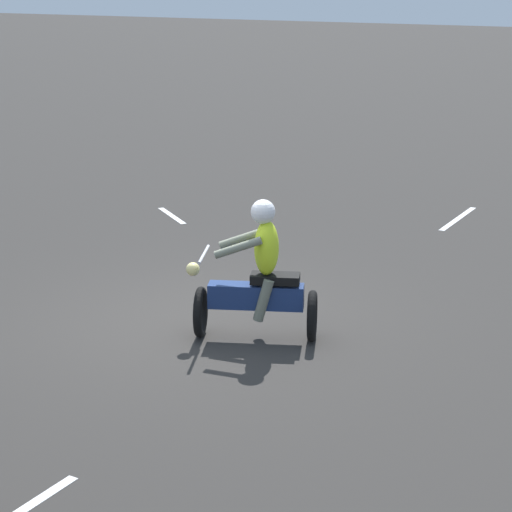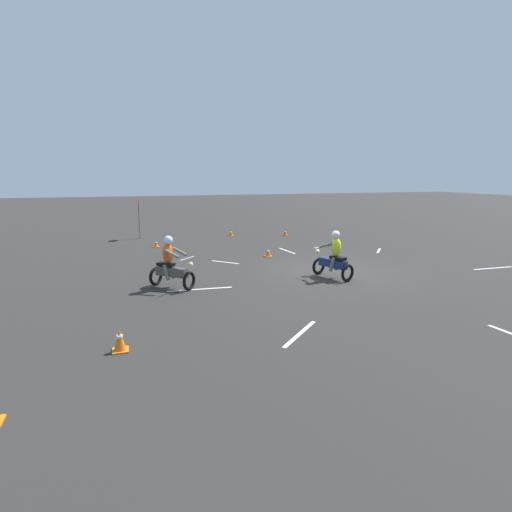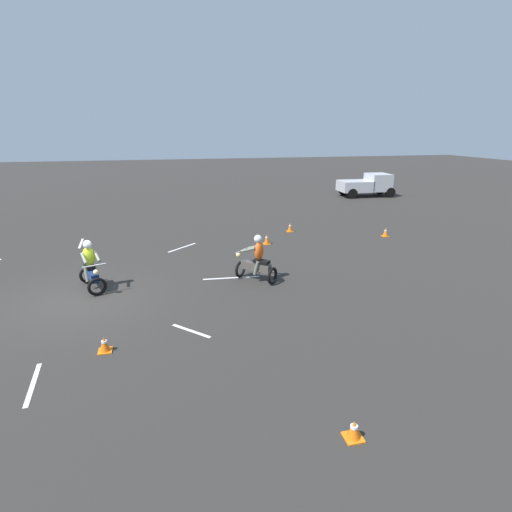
% 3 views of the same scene
% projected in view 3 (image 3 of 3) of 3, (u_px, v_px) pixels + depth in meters
% --- Properties ---
extents(ground_plane, '(120.00, 120.00, 0.00)m').
position_uv_depth(ground_plane, '(80.00, 299.00, 12.40)').
color(ground_plane, '#2D2B28').
extents(motorcycle_rider_foreground, '(1.55, 1.07, 1.66)m').
position_uv_depth(motorcycle_rider_foreground, '(91.00, 268.00, 13.02)').
color(motorcycle_rider_foreground, black).
rests_on(motorcycle_rider_foreground, ground).
extents(motorcycle_rider_background, '(1.41, 1.42, 1.66)m').
position_uv_depth(motorcycle_rider_background, '(257.00, 261.00, 13.72)').
color(motorcycle_rider_background, black).
rests_on(motorcycle_rider_background, ground).
extents(pickup_truck, '(2.15, 4.22, 1.73)m').
position_uv_depth(pickup_truck, '(367.00, 184.00, 31.08)').
color(pickup_truck, black).
rests_on(pickup_truck, ground).
extents(traffic_cone_near_left, '(0.32, 0.32, 0.47)m').
position_uv_depth(traffic_cone_near_left, '(290.00, 227.00, 20.50)').
color(traffic_cone_near_left, orange).
rests_on(traffic_cone_near_left, ground).
extents(traffic_cone_mid_center, '(0.32, 0.32, 0.44)m').
position_uv_depth(traffic_cone_mid_center, '(386.00, 232.00, 19.61)').
color(traffic_cone_mid_center, orange).
rests_on(traffic_cone_mid_center, ground).
extents(traffic_cone_mid_left, '(0.32, 0.32, 0.35)m').
position_uv_depth(traffic_cone_mid_left, '(354.00, 430.00, 6.79)').
color(traffic_cone_mid_left, orange).
rests_on(traffic_cone_mid_left, ground).
extents(traffic_cone_far_right, '(0.32, 0.32, 0.47)m').
position_uv_depth(traffic_cone_far_right, '(267.00, 239.00, 18.29)').
color(traffic_cone_far_right, orange).
rests_on(traffic_cone_far_right, ground).
extents(traffic_cone_far_left, '(0.32, 0.32, 0.39)m').
position_uv_depth(traffic_cone_far_left, '(104.00, 344.00, 9.46)').
color(traffic_cone_far_left, orange).
rests_on(traffic_cone_far_left, ground).
extents(lane_stripe_e, '(1.59, 0.25, 0.01)m').
position_uv_depth(lane_stripe_e, '(33.00, 384.00, 8.29)').
color(lane_stripe_e, silver).
rests_on(lane_stripe_e, ground).
extents(lane_stripe_ne, '(0.99, 0.96, 0.01)m').
position_uv_depth(lane_stripe_ne, '(191.00, 331.00, 10.47)').
color(lane_stripe_ne, silver).
rests_on(lane_stripe_ne, ground).
extents(lane_stripe_n, '(0.25, 2.01, 0.01)m').
position_uv_depth(lane_stripe_n, '(231.00, 278.00, 14.19)').
color(lane_stripe_n, silver).
rests_on(lane_stripe_n, ground).
extents(lane_stripe_nw, '(1.24, 1.33, 0.01)m').
position_uv_depth(lane_stripe_nw, '(182.00, 248.00, 17.81)').
color(lane_stripe_nw, silver).
rests_on(lane_stripe_nw, ground).
extents(lane_stripe_w, '(1.70, 0.23, 0.01)m').
position_uv_depth(lane_stripe_w, '(81.00, 243.00, 18.47)').
color(lane_stripe_w, silver).
rests_on(lane_stripe_w, ground).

